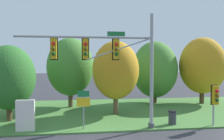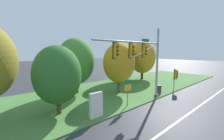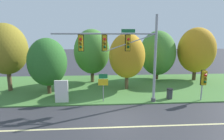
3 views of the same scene
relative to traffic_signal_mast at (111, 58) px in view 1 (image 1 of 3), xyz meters
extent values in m
cube|color=#477A38|center=(-0.72, 5.37, -4.53)|extent=(48.00, 11.50, 0.10)
cylinder|color=#9EA0A5|center=(2.61, 0.01, -0.85)|extent=(0.22, 0.22, 7.25)
cylinder|color=#4C4C51|center=(2.61, 0.01, -4.33)|extent=(0.40, 0.40, 0.30)
cylinder|color=#9EA0A5|center=(-1.56, 0.01, 1.25)|extent=(8.35, 0.14, 0.14)
cylinder|color=#9EA0A5|center=(0.53, 0.01, 0.55)|extent=(4.20, 0.08, 1.48)
cube|color=gold|center=(0.33, 0.01, 0.52)|extent=(0.34, 0.28, 1.22)
cube|color=black|center=(0.33, 0.17, 0.52)|extent=(0.46, 0.04, 1.34)
sphere|color=red|center=(0.33, -0.17, 0.82)|extent=(0.22, 0.22, 0.22)
sphere|color=#51420C|center=(0.33, -0.17, 0.52)|extent=(0.22, 0.22, 0.22)
sphere|color=#0C4219|center=(0.33, -0.17, 0.22)|extent=(0.22, 0.22, 0.22)
cube|color=gold|center=(-1.56, 0.01, 0.52)|extent=(0.34, 0.28, 1.22)
cube|color=black|center=(-1.56, 0.17, 0.52)|extent=(0.46, 0.04, 1.34)
sphere|color=red|center=(-1.56, -0.17, 0.82)|extent=(0.22, 0.22, 0.22)
sphere|color=#51420C|center=(-1.56, -0.17, 0.52)|extent=(0.22, 0.22, 0.22)
sphere|color=#0C4219|center=(-1.56, -0.17, 0.22)|extent=(0.22, 0.22, 0.22)
cube|color=gold|center=(-3.44, 0.01, 0.52)|extent=(0.34, 0.28, 1.22)
cube|color=black|center=(-3.44, 0.17, 0.52)|extent=(0.46, 0.04, 1.34)
sphere|color=red|center=(-3.44, -0.17, 0.82)|extent=(0.22, 0.22, 0.22)
sphere|color=#51420C|center=(-3.44, -0.17, 0.52)|extent=(0.22, 0.22, 0.22)
sphere|color=#0C4219|center=(-3.44, -0.17, 0.22)|extent=(0.22, 0.22, 0.22)
cube|color=#196B33|center=(0.33, -0.04, 1.47)|extent=(1.10, 0.04, 0.28)
cylinder|color=#9EA0A5|center=(6.89, 0.05, -3.18)|extent=(0.12, 0.12, 2.60)
cube|color=gold|center=(6.89, -0.15, -2.44)|extent=(0.34, 0.28, 1.22)
cube|color=black|center=(6.89, 0.01, -2.44)|extent=(0.46, 0.04, 1.34)
sphere|color=red|center=(6.89, -0.33, -2.14)|extent=(0.22, 0.22, 0.22)
sphere|color=#51420C|center=(6.89, -0.33, -2.44)|extent=(0.22, 0.22, 0.22)
sphere|color=#0C4219|center=(6.89, -0.33, -2.74)|extent=(0.22, 0.22, 0.22)
cylinder|color=slate|center=(-1.69, 0.32, -3.25)|extent=(0.08, 0.08, 2.46)
cube|color=#197238|center=(-1.69, 0.29, -2.26)|extent=(0.74, 0.03, 0.38)
cube|color=gold|center=(-1.69, 0.29, -2.78)|extent=(0.85, 0.03, 0.55)
cylinder|color=#4C3823|center=(-6.99, 2.89, -3.42)|extent=(0.37, 0.37, 2.11)
ellipsoid|color=#2D6B28|center=(-6.99, 2.89, -1.36)|extent=(3.68, 3.68, 4.60)
cylinder|color=brown|center=(-2.94, 7.30, -3.18)|extent=(0.43, 0.43, 2.60)
ellipsoid|color=#478433|center=(-2.94, 7.30, -0.69)|extent=(4.32, 4.32, 5.39)
cylinder|color=brown|center=(0.87, 3.98, -3.21)|extent=(0.38, 0.38, 2.54)
ellipsoid|color=#C68C1E|center=(0.87, 3.98, -0.90)|extent=(3.76, 3.76, 4.70)
cylinder|color=#4C3823|center=(5.54, 8.26, -3.37)|extent=(0.46, 0.46, 2.21)
ellipsoid|color=#478433|center=(5.54, 8.26, -1.00)|extent=(4.61, 4.61, 5.76)
cylinder|color=#4C3823|center=(10.30, 7.51, -3.16)|extent=(0.46, 0.46, 2.62)
ellipsoid|color=#C68C1E|center=(10.30, 7.51, -0.60)|extent=(4.57, 4.57, 5.71)
cube|color=silver|center=(-5.21, 0.32, -3.53)|extent=(1.10, 0.24, 1.90)
cube|color=#4C4C51|center=(-5.61, 0.32, -4.43)|extent=(0.10, 0.20, 0.10)
cube|color=#4C4C51|center=(-4.81, 0.32, -4.43)|extent=(0.10, 0.20, 0.10)
cylinder|color=#38383D|center=(4.27, 0.59, -4.05)|extent=(0.52, 0.52, 0.85)
cylinder|color=black|center=(4.27, 0.59, -3.59)|extent=(0.56, 0.56, 0.08)
camera|label=1|loc=(-1.61, -13.42, -0.31)|focal=35.00mm
camera|label=2|loc=(-11.61, -8.42, 0.47)|focal=24.00mm
camera|label=3|loc=(-1.88, -14.10, 0.87)|focal=28.00mm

